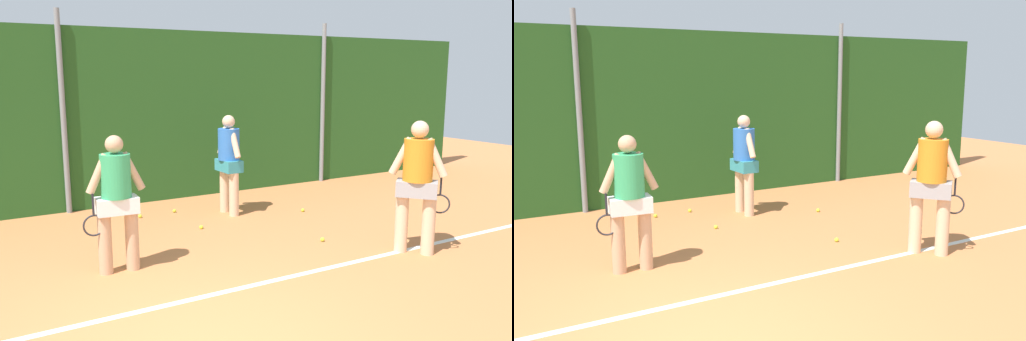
# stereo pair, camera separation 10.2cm
# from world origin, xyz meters

# --- Properties ---
(ground_plane) EXTENTS (31.45, 31.45, 0.00)m
(ground_plane) POSITION_xyz_m (0.00, 1.78, 0.00)
(ground_plane) COLOR #C67542
(hedge_fence_backdrop) EXTENTS (20.44, 0.25, 3.42)m
(hedge_fence_backdrop) POSITION_xyz_m (0.00, 6.06, 1.71)
(hedge_fence_backdrop) COLOR #23511E
(hedge_fence_backdrop) RESTS_ON ground_plane
(fence_post_center) EXTENTS (0.10, 0.10, 3.70)m
(fence_post_center) POSITION_xyz_m (0.00, 5.88, 1.85)
(fence_post_center) COLOR gray
(fence_post_center) RESTS_ON ground_plane
(fence_post_right) EXTENTS (0.10, 0.10, 3.70)m
(fence_post_right) POSITION_xyz_m (5.90, 5.88, 1.85)
(fence_post_right) COLOR gray
(fence_post_right) RESTS_ON ground_plane
(court_baseline_paint) EXTENTS (14.94, 0.10, 0.01)m
(court_baseline_paint) POSITION_xyz_m (0.00, 1.13, 0.00)
(court_baseline_paint) COLOR white
(court_baseline_paint) RESTS_ON ground_plane
(player_foreground_near) EXTENTS (0.65, 0.66, 1.92)m
(player_foreground_near) POSITION_xyz_m (3.85, 1.00, 1.08)
(player_foreground_near) COLOR beige
(player_foreground_near) RESTS_ON ground_plane
(player_midcourt) EXTENTS (0.83, 0.39, 1.81)m
(player_midcourt) POSITION_xyz_m (-0.06, 2.44, 1.01)
(player_midcourt) COLOR tan
(player_midcourt) RESTS_ON ground_plane
(player_backcourt_far) EXTENTS (0.39, 0.77, 1.83)m
(player_backcourt_far) POSITION_xyz_m (2.56, 4.31, 1.03)
(player_backcourt_far) COLOR beige
(player_backcourt_far) RESTS_ON ground_plane
(tennis_ball_0) EXTENTS (0.07, 0.07, 0.07)m
(tennis_ball_0) POSITION_xyz_m (1.02, 4.85, 0.03)
(tennis_ball_0) COLOR #CCDB33
(tennis_ball_0) RESTS_ON ground_plane
(tennis_ball_1) EXTENTS (0.07, 0.07, 0.07)m
(tennis_ball_1) POSITION_xyz_m (1.70, 4.89, 0.03)
(tennis_ball_1) COLOR #CCDB33
(tennis_ball_1) RESTS_ON ground_plane
(tennis_ball_9) EXTENTS (0.07, 0.07, 0.07)m
(tennis_ball_9) POSITION_xyz_m (1.68, 3.66, 0.03)
(tennis_ball_9) COLOR #CCDB33
(tennis_ball_9) RESTS_ON ground_plane
(tennis_ball_11) EXTENTS (0.07, 0.07, 0.07)m
(tennis_ball_11) POSITION_xyz_m (3.81, 3.71, 0.03)
(tennis_ball_11) COLOR #CCDB33
(tennis_ball_11) RESTS_ON ground_plane
(tennis_ball_12) EXTENTS (0.07, 0.07, 0.07)m
(tennis_ball_12) POSITION_xyz_m (3.02, 2.08, 0.03)
(tennis_ball_12) COLOR #CCDB33
(tennis_ball_12) RESTS_ON ground_plane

